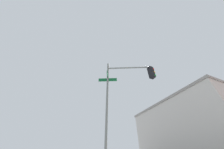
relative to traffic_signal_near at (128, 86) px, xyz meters
name	(u,v)px	position (x,y,z in m)	size (l,w,h in m)	color
traffic_signal_near	(128,86)	(0.00, 0.00, 0.00)	(1.79, 3.15, 6.23)	slate
building_stucco	(208,136)	(-10.34, 23.51, 0.81)	(18.24, 20.09, 10.47)	#BCB7AD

